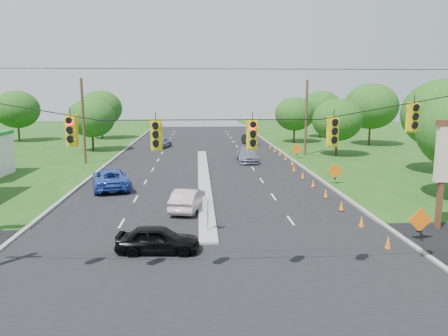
{
  "coord_description": "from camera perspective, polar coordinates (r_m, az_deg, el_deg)",
  "views": [
    {
      "loc": [
        -0.5,
        -16.81,
        7.6
      ],
      "look_at": [
        1.16,
        10.56,
        2.8
      ],
      "focal_mm": 35.0,
      "sensor_mm": 36.0,
      "label": 1
    }
  ],
  "objects": [
    {
      "name": "cone_2",
      "position": [
        29.26,
        15.09,
        -4.77
      ],
      "size": [
        0.32,
        0.32,
        0.7
      ],
      "primitive_type": "cone",
      "color": "orange",
      "rests_on": "ground"
    },
    {
      "name": "tree_11",
      "position": [
        74.72,
        12.58,
        7.66
      ],
      "size": [
        6.72,
        6.72,
        7.84
      ],
      "color": "black",
      "rests_on": "ground"
    },
    {
      "name": "tree_9",
      "position": [
        53.52,
        14.59,
        6.11
      ],
      "size": [
        5.88,
        5.88,
        6.86
      ],
      "color": "black",
      "rests_on": "ground"
    },
    {
      "name": "tree_5",
      "position": [
        58.48,
        -16.9,
        6.3
      ],
      "size": [
        5.88,
        5.88,
        6.86
      ],
      "color": "black",
      "rests_on": "ground"
    },
    {
      "name": "utility_pole_far_right",
      "position": [
        53.5,
        10.68,
        6.43
      ],
      "size": [
        0.28,
        0.28,
        9.0
      ],
      "primitive_type": "cylinder",
      "color": "#422D1C",
      "rests_on": "ground"
    },
    {
      "name": "tree_8",
      "position": [
        44.9,
        26.79,
        6.29
      ],
      "size": [
        7.56,
        7.56,
        8.82
      ],
      "color": "black",
      "rests_on": "ground"
    },
    {
      "name": "cone_11",
      "position": [
        59.57,
        6.07,
        2.88
      ],
      "size": [
        0.32,
        0.32,
        0.7
      ],
      "primitive_type": "cone",
      "color": "orange",
      "rests_on": "ground"
    },
    {
      "name": "work_sign_0",
      "position": [
        24.56,
        24.25,
        -6.34
      ],
      "size": [
        1.27,
        0.58,
        1.37
      ],
      "color": "black",
      "rests_on": "ground"
    },
    {
      "name": "cone_10",
      "position": [
        56.15,
        6.66,
        2.44
      ],
      "size": [
        0.32,
        0.32,
        0.7
      ],
      "primitive_type": "cone",
      "color": "orange",
      "rests_on": "ground"
    },
    {
      "name": "white_sedan",
      "position": [
        28.44,
        -4.77,
        -4.1
      ],
      "size": [
        2.38,
        4.61,
        1.45
      ],
      "primitive_type": "imported",
      "rotation": [
        0.0,
        0.0,
        2.94
      ],
      "color": "#C0A5A9",
      "rests_on": "ground"
    },
    {
      "name": "work_sign_1",
      "position": [
        37.17,
        14.3,
        -0.47
      ],
      "size": [
        1.27,
        0.58,
        1.37
      ],
      "color": "black",
      "rests_on": "ground"
    },
    {
      "name": "tree_4",
      "position": [
        74.15,
        -25.42,
        6.93
      ],
      "size": [
        6.72,
        6.72,
        7.84
      ],
      "color": "black",
      "rests_on": "ground"
    },
    {
      "name": "tree_12",
      "position": [
        66.49,
        9.21,
        6.99
      ],
      "size": [
        5.88,
        5.88,
        6.86
      ],
      "color": "black",
      "rests_on": "ground"
    },
    {
      "name": "cone_5",
      "position": [
        39.11,
        10.25,
        -0.92
      ],
      "size": [
        0.32,
        0.32,
        0.7
      ],
      "primitive_type": "cone",
      "color": "orange",
      "rests_on": "ground"
    },
    {
      "name": "black_sedan",
      "position": [
        21.25,
        -8.62,
        -9.21
      ],
      "size": [
        4.04,
        1.82,
        1.35
      ],
      "primitive_type": "imported",
      "rotation": [
        0.0,
        0.0,
        1.51
      ],
      "color": "black",
      "rests_on": "ground"
    },
    {
      "name": "tree_6",
      "position": [
        73.51,
        -15.77,
        7.5
      ],
      "size": [
        6.72,
        6.72,
        7.84
      ],
      "color": "black",
      "rests_on": "ground"
    },
    {
      "name": "cross_street",
      "position": [
        18.45,
        -1.66,
        -14.39
      ],
      "size": [
        160.0,
        14.0,
        0.02
      ],
      "primitive_type": "cube",
      "color": "black",
      "rests_on": "ground"
    },
    {
      "name": "work_sign_2",
      "position": [
        50.52,
        9.5,
        2.39
      ],
      "size": [
        1.27,
        0.58,
        1.37
      ],
      "color": "black",
      "rests_on": "ground"
    },
    {
      "name": "silver_car_oncoming",
      "position": [
        60.86,
        -8.1,
        3.35
      ],
      "size": [
        2.85,
        4.63,
        1.47
      ],
      "primitive_type": "imported",
      "rotation": [
        0.0,
        0.0,
        2.87
      ],
      "color": "gray",
      "rests_on": "ground"
    },
    {
      "name": "cone_1",
      "position": [
        26.09,
        17.52,
        -6.68
      ],
      "size": [
        0.32,
        0.32,
        0.7
      ],
      "primitive_type": "cone",
      "color": "orange",
      "rests_on": "ground"
    },
    {
      "name": "tree_10",
      "position": [
        65.59,
        18.65,
        7.64
      ],
      "size": [
        7.56,
        7.56,
        8.82
      ],
      "color": "black",
      "rests_on": "ground"
    },
    {
      "name": "curb_right",
      "position": [
        48.59,
        9.19,
        0.8
      ],
      "size": [
        0.25,
        110.0,
        0.16
      ],
      "primitive_type": "cube",
      "color": "gray",
      "rests_on": "ground"
    },
    {
      "name": "cone_4",
      "position": [
        35.79,
        11.56,
        -1.97
      ],
      "size": [
        0.32,
        0.32,
        0.7
      ],
      "primitive_type": "cone",
      "color": "orange",
      "rests_on": "ground"
    },
    {
      "name": "cone_6",
      "position": [
        42.46,
        9.14,
        -0.03
      ],
      "size": [
        0.32,
        0.32,
        0.7
      ],
      "primitive_type": "cone",
      "color": "orange",
      "rests_on": "ground"
    },
    {
      "name": "signal_span",
      "position": [
        16.03,
        -1.82,
        0.49
      ],
      "size": [
        25.6,
        0.32,
        9.0
      ],
      "color": "#422D1C",
      "rests_on": "ground"
    },
    {
      "name": "cone_0",
      "position": [
        23.02,
        20.64,
        -9.09
      ],
      "size": [
        0.32,
        0.32,
        0.7
      ],
      "primitive_type": "cone",
      "color": "orange",
      "rests_on": "ground"
    },
    {
      "name": "cone_3",
      "position": [
        32.5,
        13.15,
        -3.23
      ],
      "size": [
        0.32,
        0.32,
        0.7
      ],
      "primitive_type": "cone",
      "color": "orange",
      "rests_on": "ground"
    },
    {
      "name": "cone_8",
      "position": [
        49.34,
        8.07,
        1.38
      ],
      "size": [
        0.32,
        0.32,
        0.7
      ],
      "primitive_type": "cone",
      "color": "orange",
      "rests_on": "ground"
    },
    {
      "name": "silver_car_far",
      "position": [
        48.06,
        3.03,
        1.76
      ],
      "size": [
        2.29,
        5.44,
        1.57
      ],
      "primitive_type": "imported",
      "rotation": [
        0.0,
        0.0,
        -0.02
      ],
      "color": "slate",
      "rests_on": "ground"
    },
    {
      "name": "median",
      "position": [
        38.57,
        -2.65,
        -1.45
      ],
      "size": [
        1.0,
        34.0,
        0.18
      ],
      "primitive_type": "cube",
      "color": "gray",
      "rests_on": "ground"
    },
    {
      "name": "utility_pole_far_left",
      "position": [
        48.42,
        -17.89,
        5.78
      ],
      "size": [
        0.28,
        0.28,
        9.0
      ],
      "primitive_type": "cylinder",
      "color": "#422D1C",
      "rests_on": "ground"
    },
    {
      "name": "blue_pickup",
      "position": [
        35.74,
        -14.6,
        -1.35
      ],
      "size": [
        4.01,
        6.28,
        1.61
      ],
      "primitive_type": "imported",
      "rotation": [
        0.0,
        0.0,
        3.39
      ],
      "color": "#294AAF",
      "rests_on": "ground"
    },
    {
      "name": "cone_7",
      "position": [
        45.96,
        8.93,
        0.73
      ],
      "size": [
        0.32,
        0.32,
        0.7
      ],
      "primitive_type": "cone",
      "color": "orange",
      "rests_on": "ground"
    },
    {
      "name": "ground",
      "position": [
        18.45,
        -1.66,
        -14.39
      ],
      "size": [
        160.0,
        160.0,
        0.0
      ],
      "primitive_type": "plane",
      "color": "black",
      "rests_on": "ground"
    },
    {
      "name": "dark_car_receding",
      "position": [
        64.1,
        3.34,
        3.74
      ],
      "size": [
        2.03,
        4.49,
        1.43
      ],
      "primitive_type": "imported",
      "rotation": [
        0.0,
        0.0,
        0.12
      ],
      "color": "black",
      "rests_on": "ground"
    },
    {
      "name": "median_sign",
      "position": [
        23.63,
        -2.14,
        -5.13
      ],
      "size": [
        0.55,
        0.06,
        2.05
      ],
      "color": "gray",
      "rests_on": "ground"
    },
    {
      "name": "cone_9",
      "position": [
        52.74,
        7.32,
        1.94
      ],
      "size": [
        0.32,
        0.32,
        0.7
      ],
      "primitive_type": "cone",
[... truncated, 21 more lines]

